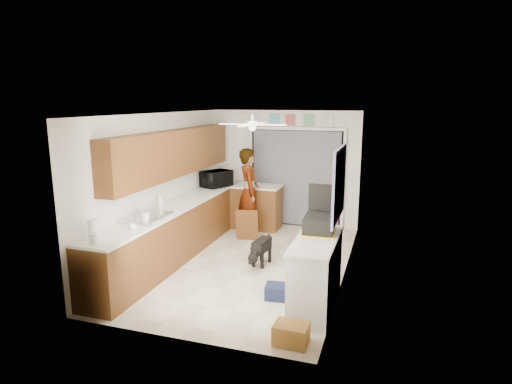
% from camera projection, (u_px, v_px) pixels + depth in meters
% --- Properties ---
extents(floor, '(5.00, 5.00, 0.00)m').
position_uv_depth(floor, '(249.00, 263.00, 7.28)').
color(floor, beige).
rests_on(floor, ground).
extents(ceiling, '(5.00, 5.00, 0.00)m').
position_uv_depth(ceiling, '(248.00, 114.00, 6.75)').
color(ceiling, white).
rests_on(ceiling, ground).
extents(wall_back, '(3.20, 0.00, 3.20)m').
position_uv_depth(wall_back, '(285.00, 168.00, 9.34)').
color(wall_back, white).
rests_on(wall_back, ground).
extents(wall_front, '(3.20, 0.00, 3.20)m').
position_uv_depth(wall_front, '(175.00, 236.00, 4.69)').
color(wall_front, white).
rests_on(wall_front, ground).
extents(wall_left, '(0.00, 5.00, 5.00)m').
position_uv_depth(wall_left, '(162.00, 185.00, 7.49)').
color(wall_left, white).
rests_on(wall_left, ground).
extents(wall_right, '(0.00, 5.00, 5.00)m').
position_uv_depth(wall_right, '(347.00, 198.00, 6.54)').
color(wall_right, white).
rests_on(wall_right, ground).
extents(left_base_cabinets, '(0.60, 4.80, 0.90)m').
position_uv_depth(left_base_cabinets, '(179.00, 230.00, 7.57)').
color(left_base_cabinets, brown).
rests_on(left_base_cabinets, floor).
extents(left_countertop, '(0.62, 4.80, 0.04)m').
position_uv_depth(left_countertop, '(179.00, 205.00, 7.47)').
color(left_countertop, white).
rests_on(left_countertop, left_base_cabinets).
extents(upper_cabinets, '(0.32, 4.00, 0.80)m').
position_uv_depth(upper_cabinets, '(175.00, 153.00, 7.52)').
color(upper_cabinets, brown).
rests_on(upper_cabinets, wall_left).
extents(sink_basin, '(0.50, 0.76, 0.06)m').
position_uv_depth(sink_basin, '(148.00, 217.00, 6.53)').
color(sink_basin, silver).
rests_on(sink_basin, left_countertop).
extents(faucet, '(0.03, 0.03, 0.22)m').
position_uv_depth(faucet, '(137.00, 210.00, 6.57)').
color(faucet, silver).
rests_on(faucet, left_countertop).
extents(peninsula_base, '(1.00, 0.60, 0.90)m').
position_uv_depth(peninsula_base, '(257.00, 207.00, 9.19)').
color(peninsula_base, brown).
rests_on(peninsula_base, floor).
extents(peninsula_top, '(1.04, 0.64, 0.04)m').
position_uv_depth(peninsula_top, '(257.00, 186.00, 9.10)').
color(peninsula_top, white).
rests_on(peninsula_top, peninsula_base).
extents(back_opening_recess, '(2.00, 0.06, 2.10)m').
position_uv_depth(back_opening_recess, '(296.00, 178.00, 9.28)').
color(back_opening_recess, black).
rests_on(back_opening_recess, wall_back).
extents(curtain_panel, '(1.90, 0.03, 2.05)m').
position_uv_depth(curtain_panel, '(296.00, 179.00, 9.25)').
color(curtain_panel, slate).
rests_on(curtain_panel, wall_back).
extents(door_trim_left, '(0.06, 0.04, 2.10)m').
position_uv_depth(door_trim_left, '(251.00, 176.00, 9.56)').
color(door_trim_left, white).
rests_on(door_trim_left, wall_back).
extents(door_trim_right, '(0.06, 0.04, 2.10)m').
position_uv_depth(door_trim_right, '(343.00, 181.00, 8.95)').
color(door_trim_right, white).
rests_on(door_trim_right, wall_back).
extents(door_trim_head, '(2.10, 0.04, 0.06)m').
position_uv_depth(door_trim_head, '(297.00, 129.00, 9.03)').
color(door_trim_head, white).
rests_on(door_trim_head, wall_back).
extents(header_frame_1, '(0.22, 0.02, 0.22)m').
position_uv_depth(header_frame_1, '(274.00, 120.00, 9.17)').
color(header_frame_1, '#53B9DE').
rests_on(header_frame_1, wall_back).
extents(header_frame_2, '(0.22, 0.02, 0.22)m').
position_uv_depth(header_frame_2, '(290.00, 120.00, 9.06)').
color(header_frame_2, '#C2484E').
rests_on(header_frame_2, wall_back).
extents(header_frame_3, '(0.22, 0.02, 0.22)m').
position_uv_depth(header_frame_3, '(309.00, 120.00, 8.95)').
color(header_frame_3, '#64B076').
rests_on(header_frame_3, wall_back).
extents(header_frame_4, '(0.22, 0.02, 0.22)m').
position_uv_depth(header_frame_4, '(328.00, 120.00, 8.83)').
color(header_frame_4, silver).
rests_on(header_frame_4, wall_back).
extents(route66_sign, '(0.22, 0.02, 0.26)m').
position_uv_depth(route66_sign, '(244.00, 119.00, 9.38)').
color(route66_sign, silver).
rests_on(route66_sign, wall_back).
extents(right_counter_base, '(0.50, 1.40, 0.90)m').
position_uv_depth(right_counter_base, '(316.00, 274.00, 5.66)').
color(right_counter_base, white).
rests_on(right_counter_base, floor).
extents(right_counter_top, '(0.54, 1.44, 0.04)m').
position_uv_depth(right_counter_top, '(316.00, 240.00, 5.57)').
color(right_counter_top, white).
rests_on(right_counter_top, right_counter_base).
extents(abstract_painting, '(0.03, 1.15, 0.95)m').
position_uv_depth(abstract_painting, '(339.00, 184.00, 5.53)').
color(abstract_painting, '#FF5DD2').
rests_on(abstract_painting, wall_right).
extents(ceiling_fan, '(1.14, 1.14, 0.24)m').
position_uv_depth(ceiling_fan, '(252.00, 124.00, 6.98)').
color(ceiling_fan, white).
rests_on(ceiling_fan, ceiling).
extents(microwave, '(0.60, 0.71, 0.33)m').
position_uv_depth(microwave, '(216.00, 179.00, 8.89)').
color(microwave, black).
rests_on(microwave, left_countertop).
extents(soap_bottle, '(0.11, 0.11, 0.28)m').
position_uv_depth(soap_bottle, '(160.00, 201.00, 7.07)').
color(soap_bottle, silver).
rests_on(soap_bottle, left_countertop).
extents(cup, '(0.12, 0.12, 0.09)m').
position_uv_depth(cup, '(133.00, 227.00, 5.95)').
color(cup, white).
rests_on(cup, left_countertop).
extents(jar_a, '(0.13, 0.13, 0.15)m').
position_uv_depth(jar_a, '(146.00, 217.00, 6.30)').
color(jar_a, silver).
rests_on(jar_a, left_countertop).
extents(jar_b, '(0.12, 0.12, 0.14)m').
position_uv_depth(jar_b, '(93.00, 239.00, 5.36)').
color(jar_b, silver).
rests_on(jar_b, left_countertop).
extents(paper_towel_roll, '(0.15, 0.15, 0.26)m').
position_uv_depth(paper_towel_roll, '(93.00, 229.00, 5.56)').
color(paper_towel_roll, white).
rests_on(paper_towel_roll, left_countertop).
extents(suitcase, '(0.42, 0.54, 0.23)m').
position_uv_depth(suitcase, '(319.00, 224.00, 5.84)').
color(suitcase, black).
rests_on(suitcase, right_counter_top).
extents(suitcase_rim, '(0.46, 0.60, 0.02)m').
position_uv_depth(suitcase_rim, '(319.00, 231.00, 5.87)').
color(suitcase_rim, yellow).
rests_on(suitcase_rim, suitcase).
extents(suitcase_lid, '(0.42, 0.05, 0.50)m').
position_uv_depth(suitcase_lid, '(323.00, 201.00, 6.06)').
color(suitcase_lid, black).
rests_on(suitcase_lid, suitcase).
extents(cardboard_box, '(0.39, 0.30, 0.24)m').
position_uv_depth(cardboard_box, '(291.00, 334.00, 4.83)').
color(cardboard_box, '#A67E34').
rests_on(cardboard_box, floor).
extents(navy_crate, '(0.35, 0.30, 0.20)m').
position_uv_depth(navy_crate, '(277.00, 292.00, 5.95)').
color(navy_crate, '#141A32').
rests_on(navy_crate, floor).
extents(cabinet_door_panel, '(0.45, 0.25, 0.64)m').
position_uv_depth(cabinet_door_panel, '(247.00, 225.00, 8.34)').
color(cabinet_door_panel, brown).
rests_on(cabinet_door_panel, floor).
extents(man, '(0.65, 0.76, 1.77)m').
position_uv_depth(man, '(249.00, 192.00, 8.69)').
color(man, white).
rests_on(man, floor).
extents(dog, '(0.35, 0.66, 0.49)m').
position_uv_depth(dog, '(262.00, 250.00, 7.15)').
color(dog, black).
rests_on(dog, floor).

